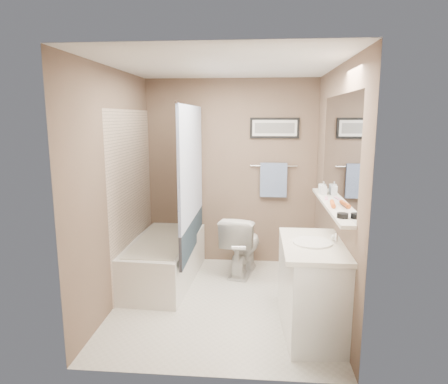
# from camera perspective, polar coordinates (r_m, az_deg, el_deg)

# --- Properties ---
(ground) EXTENTS (2.50, 2.50, 0.00)m
(ground) POSITION_cam_1_polar(r_m,az_deg,el_deg) (4.37, -0.17, -15.36)
(ground) COLOR silver
(ground) RESTS_ON ground
(ceiling) EXTENTS (2.20, 2.50, 0.04)m
(ceiling) POSITION_cam_1_polar(r_m,az_deg,el_deg) (3.95, -0.19, 17.38)
(ceiling) COLOR white
(ceiling) RESTS_ON wall_back
(wall_back) EXTENTS (2.20, 0.04, 2.40)m
(wall_back) POSITION_cam_1_polar(r_m,az_deg,el_deg) (5.20, 1.01, 2.74)
(wall_back) COLOR brown
(wall_back) RESTS_ON ground
(wall_front) EXTENTS (2.20, 0.04, 2.40)m
(wall_front) POSITION_cam_1_polar(r_m,az_deg,el_deg) (2.80, -2.41, -4.22)
(wall_front) COLOR brown
(wall_front) RESTS_ON ground
(wall_left) EXTENTS (0.04, 2.50, 2.40)m
(wall_left) POSITION_cam_1_polar(r_m,az_deg,el_deg) (4.22, -14.94, 0.52)
(wall_left) COLOR brown
(wall_left) RESTS_ON ground
(wall_right) EXTENTS (0.04, 2.50, 2.40)m
(wall_right) POSITION_cam_1_polar(r_m,az_deg,el_deg) (4.04, 15.25, 0.06)
(wall_right) COLOR brown
(wall_right) RESTS_ON ground
(tile_surround) EXTENTS (0.02, 1.55, 2.00)m
(tile_surround) POSITION_cam_1_polar(r_m,az_deg,el_deg) (4.73, -12.93, -0.79)
(tile_surround) COLOR #CAB099
(tile_surround) RESTS_ON wall_left
(curtain_rod) EXTENTS (0.02, 1.55, 0.02)m
(curtain_rod) POSITION_cam_1_polar(r_m,az_deg,el_deg) (4.48, -4.84, 12.32)
(curtain_rod) COLOR silver
(curtain_rod) RESTS_ON wall_left
(curtain_upper) EXTENTS (0.03, 1.45, 1.28)m
(curtain_upper) POSITION_cam_1_polar(r_m,az_deg,el_deg) (4.50, -4.71, 4.03)
(curtain_upper) COLOR white
(curtain_upper) RESTS_ON curtain_rod
(curtain_lower) EXTENTS (0.03, 1.45, 0.36)m
(curtain_lower) POSITION_cam_1_polar(r_m,az_deg,el_deg) (4.67, -4.55, -6.01)
(curtain_lower) COLOR #223340
(curtain_lower) RESTS_ON curtain_rod
(mirror) EXTENTS (0.02, 1.60, 1.00)m
(mirror) POSITION_cam_1_polar(r_m,az_deg,el_deg) (3.85, 16.09, 5.81)
(mirror) COLOR silver
(mirror) RESTS_ON wall_right
(shelf) EXTENTS (0.12, 1.60, 0.03)m
(shelf) POSITION_cam_1_polar(r_m,az_deg,el_deg) (3.91, 14.91, -1.77)
(shelf) COLOR silver
(shelf) RESTS_ON wall_right
(towel_bar) EXTENTS (0.60, 0.02, 0.02)m
(towel_bar) POSITION_cam_1_polar(r_m,az_deg,el_deg) (5.17, 7.12, 3.72)
(towel_bar) COLOR silver
(towel_bar) RESTS_ON wall_back
(towel) EXTENTS (0.34, 0.05, 0.44)m
(towel) POSITION_cam_1_polar(r_m,az_deg,el_deg) (5.17, 7.08, 1.71)
(towel) COLOR #98B2DD
(towel) RESTS_ON towel_bar
(art_frame) EXTENTS (0.62, 0.02, 0.26)m
(art_frame) POSITION_cam_1_polar(r_m,az_deg,el_deg) (5.15, 7.23, 9.05)
(art_frame) COLOR black
(art_frame) RESTS_ON wall_back
(art_mat) EXTENTS (0.56, 0.00, 0.20)m
(art_mat) POSITION_cam_1_polar(r_m,az_deg,el_deg) (5.13, 7.24, 9.05)
(art_mat) COLOR white
(art_mat) RESTS_ON art_frame
(art_image) EXTENTS (0.50, 0.00, 0.13)m
(art_image) POSITION_cam_1_polar(r_m,az_deg,el_deg) (5.13, 7.24, 9.05)
(art_image) COLOR #595959
(art_image) RESTS_ON art_mat
(door) EXTENTS (0.80, 0.02, 2.00)m
(door) POSITION_cam_1_polar(r_m,az_deg,el_deg) (2.83, 8.82, -8.39)
(door) COLOR silver
(door) RESTS_ON wall_front
(door_handle) EXTENTS (0.10, 0.02, 0.02)m
(door_handle) POSITION_cam_1_polar(r_m,az_deg,el_deg) (2.87, 2.12, -7.96)
(door_handle) COLOR silver
(door_handle) RESTS_ON door
(bathtub) EXTENTS (0.78, 1.54, 0.50)m
(bathtub) POSITION_cam_1_polar(r_m,az_deg,el_deg) (4.84, -8.66, -9.62)
(bathtub) COLOR white
(bathtub) RESTS_ON ground
(tub_rim) EXTENTS (0.56, 1.36, 0.02)m
(tub_rim) POSITION_cam_1_polar(r_m,az_deg,el_deg) (4.76, -8.74, -6.80)
(tub_rim) COLOR beige
(tub_rim) RESTS_ON bathtub
(toilet) EXTENTS (0.56, 0.80, 0.74)m
(toilet) POSITION_cam_1_polar(r_m,az_deg,el_deg) (4.98, 2.58, -7.42)
(toilet) COLOR silver
(toilet) RESTS_ON ground
(vanity) EXTENTS (0.56, 0.93, 0.80)m
(vanity) POSITION_cam_1_polar(r_m,az_deg,el_deg) (3.73, 12.55, -13.59)
(vanity) COLOR white
(vanity) RESTS_ON ground
(countertop) EXTENTS (0.54, 0.96, 0.04)m
(countertop) POSITION_cam_1_polar(r_m,az_deg,el_deg) (3.58, 12.66, -7.45)
(countertop) COLOR silver
(countertop) RESTS_ON vanity
(sink_basin) EXTENTS (0.34, 0.34, 0.01)m
(sink_basin) POSITION_cam_1_polar(r_m,az_deg,el_deg) (3.57, 12.52, -7.02)
(sink_basin) COLOR white
(sink_basin) RESTS_ON countertop
(faucet_spout) EXTENTS (0.02, 0.02, 0.10)m
(faucet_spout) POSITION_cam_1_polar(r_m,az_deg,el_deg) (3.59, 15.73, -6.37)
(faucet_spout) COLOR silver
(faucet_spout) RESTS_ON countertop
(faucet_knob) EXTENTS (0.05, 0.05, 0.05)m
(faucet_knob) POSITION_cam_1_polar(r_m,az_deg,el_deg) (3.69, 15.43, -6.22)
(faucet_knob) COLOR white
(faucet_knob) RESTS_ON countertop
(candle_bowl_near) EXTENTS (0.09, 0.09, 0.04)m
(candle_bowl_near) POSITION_cam_1_polar(r_m,az_deg,el_deg) (3.36, 16.57, -3.24)
(candle_bowl_near) COLOR black
(candle_bowl_near) RESTS_ON shelf
(hair_brush_front) EXTENTS (0.06, 0.22, 0.04)m
(hair_brush_front) POSITION_cam_1_polar(r_m,az_deg,el_deg) (3.78, 15.27, -1.64)
(hair_brush_front) COLOR #DA5B1E
(hair_brush_front) RESTS_ON shelf
(pink_comb) EXTENTS (0.05, 0.16, 0.01)m
(pink_comb) POSITION_cam_1_polar(r_m,az_deg,el_deg) (4.12, 14.41, -0.86)
(pink_comb) COLOR pink
(pink_comb) RESTS_ON shelf
(glass_jar) EXTENTS (0.08, 0.08, 0.10)m
(glass_jar) POSITION_cam_1_polar(r_m,az_deg,el_deg) (4.38, 13.84, 0.47)
(glass_jar) COLOR silver
(glass_jar) RESTS_ON shelf
(soap_bottle) EXTENTS (0.07, 0.07, 0.14)m
(soap_bottle) POSITION_cam_1_polar(r_m,az_deg,el_deg) (4.30, 14.01, 0.54)
(soap_bottle) COLOR #999999
(soap_bottle) RESTS_ON shelf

